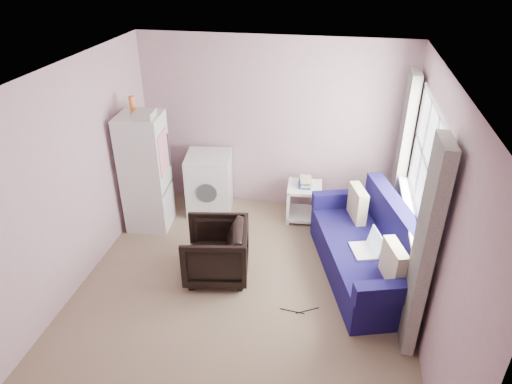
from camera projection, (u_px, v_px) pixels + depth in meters
room at (242, 198)px, 4.67m from camera, size 3.84×4.24×2.54m
armchair at (216, 249)px, 5.37m from camera, size 0.80×0.84×0.76m
fridge at (146, 172)px, 6.14m from camera, size 0.62×0.61×1.86m
washing_machine at (209, 182)px, 6.67m from camera, size 0.71×0.71×0.89m
side_table at (304, 199)px, 6.53m from camera, size 0.51×0.51×0.65m
sofa at (371, 252)px, 5.40m from camera, size 1.45×2.17×0.89m
window_dressing at (411, 194)px, 5.05m from camera, size 0.17×2.62×2.18m
floor_cables at (300, 311)px, 5.00m from camera, size 0.43×0.15×0.01m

